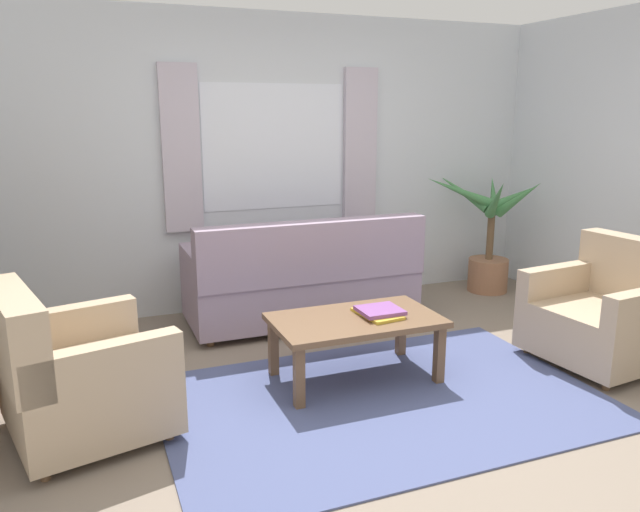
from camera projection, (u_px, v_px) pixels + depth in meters
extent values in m
plane|color=gray|center=(383.00, 401.00, 3.85)|extent=(6.24, 6.24, 0.00)
cube|color=silver|center=(273.00, 163.00, 5.59)|extent=(5.32, 0.12, 2.60)
cube|color=white|center=(274.00, 147.00, 5.50)|extent=(1.30, 0.01, 1.10)
cube|color=silver|center=(181.00, 149.00, 5.18)|extent=(0.32, 0.06, 1.40)
cube|color=silver|center=(360.00, 145.00, 5.77)|extent=(0.32, 0.06, 1.40)
cube|color=#4C5684|center=(383.00, 400.00, 3.85)|extent=(2.70, 1.77, 0.01)
cube|color=#998499|center=(301.00, 292.00, 5.27)|extent=(1.90, 0.80, 0.38)
cube|color=#998499|center=(314.00, 251.00, 4.88)|extent=(1.90, 0.20, 0.48)
cube|color=#998499|center=(392.00, 249.00, 5.51)|extent=(0.16, 0.80, 0.24)
cube|color=#998499|center=(197.00, 267.00, 4.89)|extent=(0.16, 0.80, 0.24)
cylinder|color=brown|center=(374.00, 297.00, 5.90)|extent=(0.06, 0.06, 0.06)
cylinder|color=brown|center=(196.00, 318.00, 5.29)|extent=(0.06, 0.06, 0.06)
cylinder|color=brown|center=(405.00, 316.00, 5.36)|extent=(0.06, 0.06, 0.06)
cylinder|color=brown|center=(210.00, 342.00, 4.75)|extent=(0.06, 0.06, 0.06)
cube|color=tan|center=(89.00, 393.00, 3.43)|extent=(0.98, 1.01, 0.36)
cube|color=tan|center=(16.00, 335.00, 3.15)|extent=(0.38, 0.86, 0.46)
cube|color=tan|center=(104.00, 365.00, 3.07)|extent=(0.81, 0.31, 0.22)
cube|color=tan|center=(68.00, 325.00, 3.65)|extent=(0.81, 0.31, 0.22)
cylinder|color=brown|center=(169.00, 435.00, 3.39)|extent=(0.05, 0.05, 0.06)
cylinder|color=brown|center=(128.00, 391.00, 3.93)|extent=(0.05, 0.05, 0.06)
cylinder|color=brown|center=(45.00, 474.00, 3.03)|extent=(0.05, 0.05, 0.06)
cylinder|color=brown|center=(19.00, 419.00, 3.57)|extent=(0.05, 0.05, 0.06)
cube|color=tan|center=(598.00, 330.00, 4.39)|extent=(0.89, 0.92, 0.36)
cube|color=tan|center=(635.00, 269.00, 4.45)|extent=(0.27, 0.85, 0.46)
cube|color=tan|center=(561.00, 279.00, 4.64)|extent=(0.81, 0.21, 0.22)
cylinder|color=brown|center=(527.00, 350.00, 4.59)|extent=(0.05, 0.05, 0.06)
cylinder|color=brown|center=(606.00, 385.00, 4.01)|extent=(0.05, 0.05, 0.06)
cylinder|color=brown|center=(586.00, 336.00, 4.88)|extent=(0.05, 0.05, 0.06)
cube|color=brown|center=(355.00, 320.00, 4.07)|extent=(1.10, 0.64, 0.04)
cube|color=brown|center=(299.00, 378.00, 3.71)|extent=(0.06, 0.06, 0.40)
cube|color=brown|center=(439.00, 355.00, 4.06)|extent=(0.06, 0.06, 0.40)
cube|color=brown|center=(273.00, 348.00, 4.18)|extent=(0.06, 0.06, 0.40)
cube|color=brown|center=(401.00, 330.00, 4.53)|extent=(0.06, 0.06, 0.40)
cube|color=gold|center=(377.00, 314.00, 4.10)|extent=(0.26, 0.36, 0.02)
cube|color=#7F478C|center=(380.00, 310.00, 4.10)|extent=(0.28, 0.25, 0.03)
cylinder|color=#9E6B4C|center=(488.00, 275.00, 6.17)|extent=(0.39, 0.39, 0.33)
cylinder|color=brown|center=(490.00, 237.00, 6.08)|extent=(0.07, 0.07, 0.44)
cone|color=#47894C|center=(516.00, 196.00, 6.05)|extent=(0.51, 0.16, 0.28)
cone|color=#47894C|center=(493.00, 194.00, 6.22)|extent=(0.31, 0.40, 0.42)
cone|color=#47894C|center=(463.00, 192.00, 6.11)|extent=(0.39, 0.52, 0.41)
cone|color=#47894C|center=(460.00, 191.00, 5.91)|extent=(0.68, 0.25, 0.35)
cone|color=#47894C|center=(497.00, 199.00, 5.71)|extent=(0.30, 0.47, 0.46)
cone|color=#47894C|center=(519.00, 198.00, 5.79)|extent=(0.25, 0.48, 0.44)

